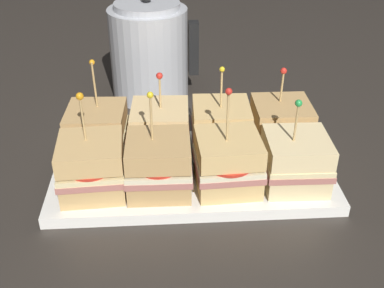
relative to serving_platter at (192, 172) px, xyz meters
name	(u,v)px	position (x,y,z in m)	size (l,w,h in m)	color
ground_plane	(192,176)	(0.00, 0.00, -0.01)	(6.00, 6.00, 0.00)	#2D2823
serving_platter	(192,172)	(0.00, 0.00, 0.00)	(0.43, 0.23, 0.02)	white
sandwich_front_far_left	(92,167)	(-0.15, -0.05, 0.05)	(0.10, 0.10, 0.16)	tan
sandwich_front_center_left	(159,165)	(-0.05, -0.05, 0.05)	(0.10, 0.10, 0.16)	tan
sandwich_front_center_right	(228,162)	(0.05, -0.05, 0.05)	(0.10, 0.10, 0.16)	tan
sandwich_front_far_right	(296,161)	(0.15, -0.05, 0.05)	(0.10, 0.10, 0.14)	beige
sandwich_back_far_left	(98,132)	(-0.15, 0.05, 0.05)	(0.10, 0.10, 0.16)	tan
sandwich_back_center_left	(160,131)	(-0.05, 0.05, 0.05)	(0.10, 0.10, 0.14)	#DBB77A
sandwich_back_center_right	(221,128)	(0.05, 0.05, 0.05)	(0.10, 0.10, 0.15)	tan
sandwich_back_far_right	(281,126)	(0.15, 0.05, 0.05)	(0.10, 0.10, 0.14)	tan
kettle_steel	(150,51)	(-0.07, 0.31, 0.09)	(0.18, 0.16, 0.21)	#B7BABF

